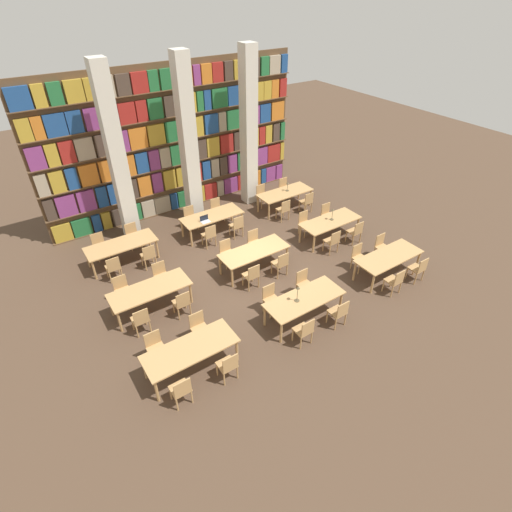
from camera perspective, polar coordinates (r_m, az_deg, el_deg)
The scene contains 54 objects.
ground_plane at distance 13.10m, azimuth -0.64°, elevation -1.82°, with size 40.00×40.00×0.00m, color #4C3828.
bookshelf_bank at distance 15.90m, azimuth -11.33°, elevation 15.50°, with size 10.25×0.35×5.50m.
pillar_left at distance 14.05m, azimuth -19.25°, elevation 12.99°, with size 0.52×0.52×6.00m.
pillar_center at distance 14.83m, azimuth -9.67°, elevation 15.59°, with size 0.52×0.52×6.00m.
pillar_right at distance 15.97m, azimuth -1.05°, elevation 17.53°, with size 0.52×0.52×6.00m.
reading_table_0 at distance 9.80m, azimuth -9.34°, elevation -13.16°, with size 2.26×0.90×0.74m.
chair_0 at distance 9.38m, azimuth -10.65°, elevation -18.26°, with size 0.42×0.40×0.88m.
chair_1 at distance 10.30m, azimuth -14.19°, elevation -12.48°, with size 0.42×0.40×0.88m.
chair_2 at distance 9.66m, azimuth -4.01°, elevation -15.31°, with size 0.42×0.40×0.88m.
chair_3 at distance 10.56m, azimuth -8.13°, elevation -10.02°, with size 0.42×0.40×0.88m.
reading_table_1 at distance 10.99m, azimuth 6.91°, elevation -6.29°, with size 2.26×0.90×0.74m.
chair_4 at distance 10.45m, azimuth 6.92°, elevation -10.51°, with size 0.42×0.40×0.88m.
chair_5 at distance 11.26m, azimuth 2.14°, elevation -6.07°, with size 0.42×0.40×0.88m.
chair_6 at distance 11.07m, azimuth 11.76°, elevation -7.87°, with size 0.42×0.40×0.88m.
chair_7 at distance 11.84m, azimuth 6.88°, elevation -3.88°, with size 0.42×0.40×0.88m.
desk_lamp_0 at distance 10.62m, azimuth 5.97°, elevation -5.02°, with size 0.14×0.14×0.50m.
reading_table_2 at distance 13.12m, azimuth 18.43°, elevation -0.24°, with size 2.26×0.90×0.74m.
chair_8 at distance 12.55m, azimuth 19.24°, elevation -3.35°, with size 0.42×0.40×0.88m.
chair_9 at distance 13.24m, azimuth 14.47°, elevation -0.08°, with size 0.42×0.40×0.88m.
chair_10 at distance 13.30m, azimuth 22.19°, elevation -1.66°, with size 0.42×0.40×0.88m.
chair_11 at distance 13.96m, azimuth 17.52°, elevation 1.35°, with size 0.42×0.40×0.88m.
reading_table_3 at distance 11.59m, azimuth -14.91°, elevation -4.84°, with size 2.26×0.90×0.74m.
chair_12 at distance 11.07m, azimuth -16.16°, elevation -8.71°, with size 0.42×0.40×0.88m.
chair_13 at distance 12.18m, azimuth -18.56°, elevation -4.54°, with size 0.42×0.40×0.88m.
chair_14 at distance 11.31m, azimuth -10.53°, elevation -6.55°, with size 0.42×0.40×0.88m.
chair_15 at distance 12.40m, azimuth -13.41°, elevation -2.66°, with size 0.42×0.40×0.88m.
reading_table_4 at distance 12.69m, azimuth -0.28°, elevation 0.53°, with size 2.26×0.90×0.74m.
chair_16 at distance 12.06m, azimuth -0.62°, elevation -2.76°, with size 0.42×0.40×0.88m.
chair_17 at distance 13.07m, azimuth -4.16°, elevation 0.59°, with size 0.42×0.40×0.88m.
chair_18 at distance 12.56m, azimuth 3.55°, elevation -1.03°, with size 0.42×0.40×0.88m.
chair_19 at distance 13.54m, azimuth -0.18°, elevation 2.07°, with size 0.42×0.40×0.88m.
reading_table_5 at distance 14.49m, azimuth 10.56°, elevation 4.75°, with size 2.26×0.90×0.74m.
chair_20 at distance 13.82m, azimuth 10.88°, elevation 2.13°, with size 0.42×0.40×0.88m.
chair_21 at distance 14.72m, azimuth 7.01°, elevation 4.79°, with size 0.42×0.40×0.88m.
chair_22 at distance 14.51m, azimuth 14.03°, elevation 3.42°, with size 0.42×0.40×0.88m.
chair_23 at distance 15.37m, azimuth 10.14°, elevation 5.90°, with size 0.42×0.40×0.88m.
desk_lamp_1 at distance 14.37m, azimuth 10.89°, elevation 6.13°, with size 0.14×0.14×0.44m.
reading_table_6 at distance 13.72m, azimuth -18.70°, elevation 1.40°, with size 2.26×0.90×0.74m.
chair_24 at distance 13.14m, azimuth -19.72°, elevation -1.52°, with size 0.42×0.40×0.88m.
chair_25 at distance 14.36m, azimuth -21.45°, elevation 1.46°, with size 0.42×0.40×0.88m.
chair_26 at distance 13.34m, azimuth -15.11°, elevation 0.10°, with size 0.42×0.40×0.88m.
chair_27 at distance 14.54m, azimuth -17.20°, elevation 2.91°, with size 0.42×0.40×0.88m.
reading_table_7 at distance 14.66m, azimuth -6.32°, elevation 5.55°, with size 2.26×0.90×0.74m.
chair_28 at distance 13.99m, azimuth -6.69°, elevation 3.03°, with size 0.42×0.40×0.88m.
chair_29 at distance 15.14m, azimuth -9.34°, elevation 5.51°, with size 0.42×0.40×0.88m.
chair_30 at distance 14.45m, azimuth -2.74°, elevation 4.39°, with size 0.42×0.40×0.88m.
chair_31 at distance 15.56m, azimuth -5.60°, elevation 6.71°, with size 0.42×0.40×0.88m.
laptop at distance 14.25m, azimuth -7.28°, elevation 5.05°, with size 0.32×0.22×0.21m.
reading_table_8 at distance 16.25m, azimuth 4.16°, elevation 8.88°, with size 2.26×0.90×0.74m.
chair_32 at distance 15.50m, azimuth 3.98°, elevation 6.67°, with size 0.42×0.40×0.88m.
chair_33 at distance 16.55m, azimuth 0.88°, elevation 8.74°, with size 0.42×0.40×0.88m.
chair_34 at distance 16.15m, azimuth 7.27°, elevation 7.73°, with size 0.42×0.40×0.88m.
chair_35 at distance 17.16m, azimuth 4.09°, elevation 9.69°, with size 0.42×0.40×0.88m.
desk_lamp_2 at distance 16.22m, azimuth 4.52°, elevation 10.09°, with size 0.14×0.14×0.39m.
Camera 1 is at (-5.66, -8.72, 7.97)m, focal length 28.00 mm.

